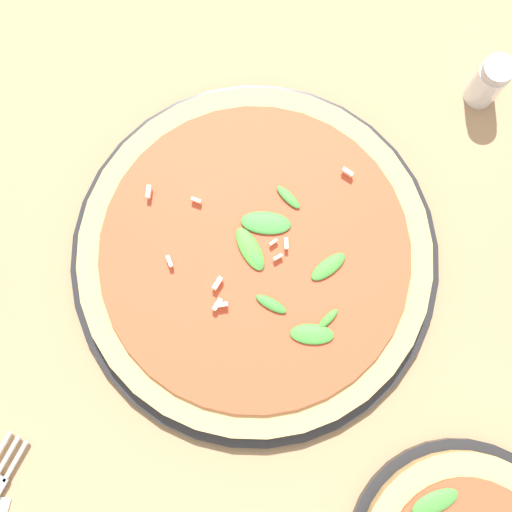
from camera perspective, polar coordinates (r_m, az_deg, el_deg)
The scene contains 3 objects.
ground_plane at distance 0.71m, azimuth 0.04°, elevation 0.64°, with size 6.00×6.00×0.00m, color #9E7A56.
pizza_arugula_main at distance 0.69m, azimuth 0.01°, elevation -0.19°, with size 0.36×0.36×0.05m.
shaker_pepper at distance 0.76m, azimuth 18.12°, elevation 13.11°, with size 0.03×0.03×0.07m.
Camera 1 is at (-0.13, -0.02, 0.70)m, focal length 50.00 mm.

